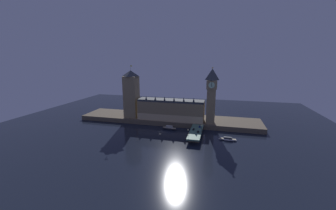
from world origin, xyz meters
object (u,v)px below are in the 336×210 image
at_px(car_southbound_lead, 198,132).
at_px(boat_downstream, 228,139).
at_px(pedestrian_near_rail, 189,134).
at_px(street_lamp_near, 188,132).
at_px(car_southbound_trail, 200,127).
at_px(pedestrian_mid_walk, 201,131).
at_px(street_lamp_mid, 202,127).
at_px(victoria_tower, 131,94).
at_px(car_northbound_lead, 194,129).
at_px(boat_upstream, 169,128).
at_px(clock_tower, 211,94).

relative_size(car_southbound_lead, boat_downstream, 0.23).
height_order(pedestrian_near_rail, street_lamp_near, street_lamp_near).
relative_size(pedestrian_near_rail, street_lamp_near, 0.26).
height_order(car_southbound_trail, pedestrian_mid_walk, pedestrian_mid_walk).
bearing_deg(street_lamp_mid, victoria_tower, 159.00).
height_order(pedestrian_mid_walk, boat_downstream, pedestrian_mid_walk).
bearing_deg(car_northbound_lead, victoria_tower, 159.19).
bearing_deg(boat_downstream, boat_upstream, 165.24).
bearing_deg(car_southbound_trail, clock_tower, 60.36).
relative_size(car_southbound_lead, street_lamp_mid, 0.56).
xyz_separation_m(pedestrian_near_rail, pedestrian_mid_walk, (10.60, 10.90, -0.01)).
height_order(street_lamp_near, boat_upstream, street_lamp_near).
height_order(car_southbound_lead, boat_upstream, car_southbound_lead).
bearing_deg(pedestrian_near_rail, pedestrian_mid_walk, 45.81).
height_order(clock_tower, pedestrian_mid_walk, clock_tower).
xyz_separation_m(car_southbound_lead, car_southbound_trail, (0.00, 16.17, 0.01)).
bearing_deg(clock_tower, boat_downstream, -61.06).
distance_m(pedestrian_mid_walk, street_lamp_mid, 3.82).
relative_size(street_lamp_near, boat_downstream, 0.38).
distance_m(car_southbound_trail, boat_upstream, 33.69).
xyz_separation_m(victoria_tower, car_southbound_trail, (86.46, -20.73, -28.13)).
distance_m(car_southbound_lead, street_lamp_near, 15.15).
relative_size(car_southbound_trail, street_lamp_mid, 0.63).
bearing_deg(victoria_tower, street_lamp_mid, -21.00).
bearing_deg(victoria_tower, car_southbound_lead, -23.11).
height_order(car_northbound_lead, boat_downstream, car_northbound_lead).
xyz_separation_m(car_southbound_trail, pedestrian_mid_walk, (2.65, -14.77, 0.19)).
relative_size(pedestrian_mid_walk, boat_downstream, 0.10).
relative_size(clock_tower, pedestrian_mid_walk, 37.29).
distance_m(car_southbound_trail, street_lamp_mid, 14.47).
xyz_separation_m(clock_tower, car_southbound_lead, (-9.97, -33.69, -32.12)).
relative_size(car_southbound_lead, pedestrian_near_rail, 2.41).
xyz_separation_m(car_southbound_trail, boat_upstream, (-33.35, 0.28, -4.72)).
height_order(clock_tower, car_southbound_trail, clock_tower).
distance_m(victoria_tower, street_lamp_mid, 98.91).
bearing_deg(boat_upstream, car_southbound_lead, -26.25).
distance_m(pedestrian_mid_walk, boat_upstream, 39.33).
relative_size(victoria_tower, street_lamp_near, 9.79).
distance_m(pedestrian_near_rail, street_lamp_near, 4.18).
xyz_separation_m(clock_tower, boat_upstream, (-43.32, -17.24, -36.83)).
xyz_separation_m(car_northbound_lead, car_southbound_lead, (5.30, -6.05, 0.04)).
xyz_separation_m(car_southbound_trail, street_lamp_mid, (3.05, -13.62, 3.81)).
bearing_deg(car_southbound_trail, car_southbound_lead, -90.00).
bearing_deg(pedestrian_mid_walk, street_lamp_near, -129.02).
bearing_deg(car_southbound_trail, boat_upstream, 179.52).
bearing_deg(street_lamp_near, street_lamp_mid, 52.24).
height_order(clock_tower, victoria_tower, victoria_tower).
relative_size(clock_tower, boat_downstream, 3.60).
height_order(car_southbound_trail, boat_upstream, car_southbound_trail).
height_order(clock_tower, boat_downstream, clock_tower).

